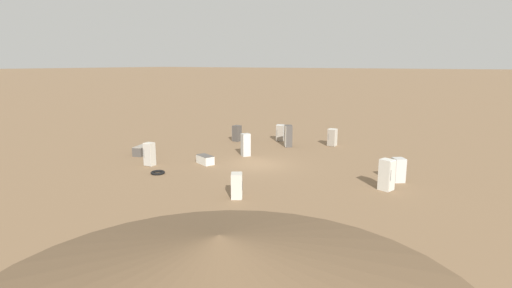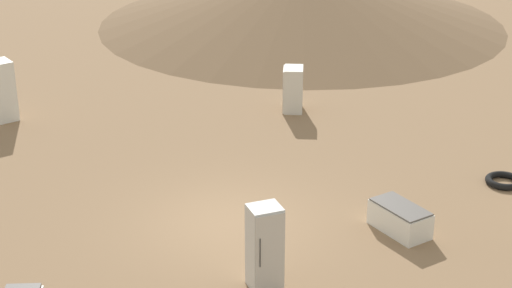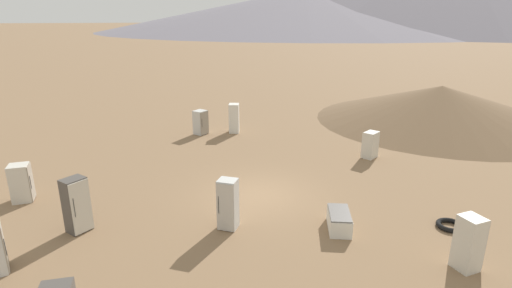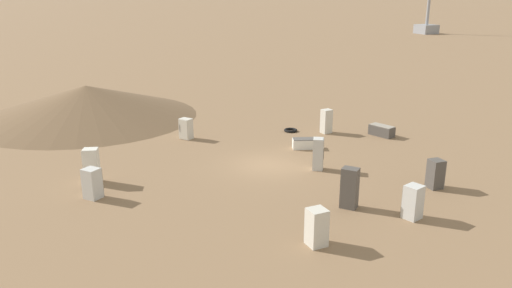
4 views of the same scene
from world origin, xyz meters
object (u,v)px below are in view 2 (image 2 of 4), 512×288
Objects in this scene: discarded_fridge_1 at (400,219)px; discarded_fridge_10 at (2,90)px; discarded_fridge_0 at (265,248)px; scrap_tire at (504,181)px; discarded_fridge_6 at (293,89)px.

discarded_fridge_1 is 0.87× the size of discarded_fridge_10.
discarded_fridge_1 is at bearing -164.49° from discarded_fridge_0.
discarded_fridge_10 reaches higher than scrap_tire.
discarded_fridge_1 is 3.96m from scrap_tire.
discarded_fridge_10 is 14.76m from scrap_tire.
discarded_fridge_0 reaches higher than scrap_tire.
discarded_fridge_6 is 8.84m from discarded_fridge_10.
discarded_fridge_0 is at bearing -86.28° from discarded_fridge_10.
discarded_fridge_0 is at bearing 178.10° from discarded_fridge_6.
discarded_fridge_10 reaches higher than discarded_fridge_1.
scrap_tire is (-7.31, 1.26, -0.62)m from discarded_fridge_6.
scrap_tire is at bearing -54.14° from discarded_fridge_10.
discarded_fridge_0 is at bearing 73.58° from scrap_tire.
discarded_fridge_0 reaches higher than discarded_fridge_1.
discarded_fridge_6 is 7.45m from scrap_tire.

